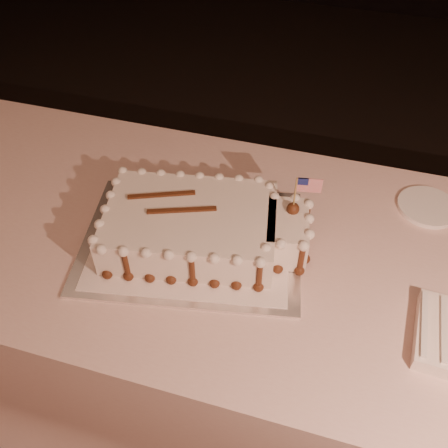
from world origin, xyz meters
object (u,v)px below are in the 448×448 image
(banquet_table, at_px, (272,339))
(sheet_cake, at_px, (203,227))
(cake_board, at_px, (192,241))
(side_plate, at_px, (428,207))

(banquet_table, xyz_separation_m, sheet_cake, (-0.19, -0.02, 0.43))
(banquet_table, bearing_deg, sheet_cake, -172.79)
(cake_board, height_order, side_plate, side_plate)
(sheet_cake, xyz_separation_m, side_plate, (0.51, 0.28, -0.05))
(sheet_cake, relative_size, side_plate, 3.32)
(cake_board, xyz_separation_m, sheet_cake, (0.03, 0.01, 0.05))
(banquet_table, xyz_separation_m, cake_board, (-0.22, -0.03, 0.38))
(cake_board, distance_m, sheet_cake, 0.06)
(side_plate, bearing_deg, banquet_table, -141.92)
(side_plate, bearing_deg, sheet_cake, -151.60)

